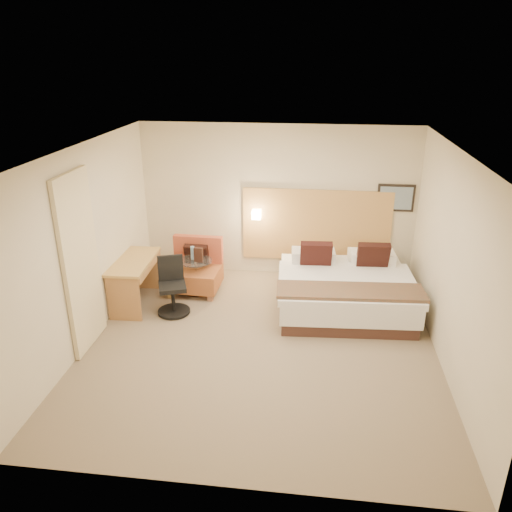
# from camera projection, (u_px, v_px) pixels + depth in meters

# --- Properties ---
(floor) EXTENTS (4.80, 5.00, 0.02)m
(floor) POSITION_uv_depth(u_px,v_px,m) (261.00, 345.00, 6.99)
(floor) COLOR #806E56
(floor) RESTS_ON ground
(ceiling) EXTENTS (4.80, 5.00, 0.02)m
(ceiling) POSITION_uv_depth(u_px,v_px,m) (261.00, 150.00, 5.95)
(ceiling) COLOR white
(ceiling) RESTS_ON floor
(wall_back) EXTENTS (4.80, 0.02, 2.70)m
(wall_back) POSITION_uv_depth(u_px,v_px,m) (277.00, 202.00, 8.78)
(wall_back) COLOR beige
(wall_back) RESTS_ON floor
(wall_front) EXTENTS (4.80, 0.02, 2.70)m
(wall_front) POSITION_uv_depth(u_px,v_px,m) (227.00, 368.00, 4.17)
(wall_front) COLOR beige
(wall_front) RESTS_ON floor
(wall_left) EXTENTS (0.02, 5.00, 2.70)m
(wall_left) POSITION_uv_depth(u_px,v_px,m) (84.00, 247.00, 6.74)
(wall_left) COLOR beige
(wall_left) RESTS_ON floor
(wall_right) EXTENTS (0.02, 5.00, 2.70)m
(wall_right) POSITION_uv_depth(u_px,v_px,m) (453.00, 264.00, 6.20)
(wall_right) COLOR beige
(wall_right) RESTS_ON floor
(headboard_panel) EXTENTS (2.60, 0.04, 1.30)m
(headboard_panel) POSITION_uv_depth(u_px,v_px,m) (316.00, 226.00, 8.81)
(headboard_panel) COLOR tan
(headboard_panel) RESTS_ON wall_back
(art_frame) EXTENTS (0.62, 0.03, 0.47)m
(art_frame) POSITION_uv_depth(u_px,v_px,m) (396.00, 198.00, 8.46)
(art_frame) COLOR black
(art_frame) RESTS_ON wall_back
(art_canvas) EXTENTS (0.54, 0.01, 0.39)m
(art_canvas) POSITION_uv_depth(u_px,v_px,m) (396.00, 198.00, 8.44)
(art_canvas) COLOR gray
(art_canvas) RESTS_ON wall_back
(lamp_arm) EXTENTS (0.02, 0.12, 0.02)m
(lamp_arm) POSITION_uv_depth(u_px,v_px,m) (257.00, 213.00, 8.81)
(lamp_arm) COLOR white
(lamp_arm) RESTS_ON wall_back
(lamp_shade) EXTENTS (0.15, 0.15, 0.15)m
(lamp_shade) POSITION_uv_depth(u_px,v_px,m) (256.00, 214.00, 8.75)
(lamp_shade) COLOR #FFEDC6
(lamp_shade) RESTS_ON wall_back
(curtain) EXTENTS (0.06, 0.90, 2.42)m
(curtain) POSITION_uv_depth(u_px,v_px,m) (81.00, 263.00, 6.56)
(curtain) COLOR beige
(curtain) RESTS_ON wall_left
(bottle_a) EXTENTS (0.07, 0.07, 0.22)m
(bottle_a) POSITION_uv_depth(u_px,v_px,m) (193.00, 253.00, 8.22)
(bottle_a) COLOR #84ABCC
(bottle_a) RESTS_ON side_table
(menu_folder) EXTENTS (0.15, 0.07, 0.24)m
(menu_folder) POSITION_uv_depth(u_px,v_px,m) (198.00, 255.00, 8.11)
(menu_folder) COLOR #321B14
(menu_folder) RESTS_ON side_table
(bed) EXTENTS (2.18, 2.14, 1.01)m
(bed) POSITION_uv_depth(u_px,v_px,m) (344.00, 288.00, 7.90)
(bed) COLOR #422721
(bed) RESTS_ON floor
(lounge_chair) EXTENTS (0.87, 0.77, 0.89)m
(lounge_chair) POSITION_uv_depth(u_px,v_px,m) (195.00, 270.00, 8.46)
(lounge_chair) COLOR tan
(lounge_chair) RESTS_ON floor
(side_table) EXTENTS (0.59, 0.59, 0.61)m
(side_table) POSITION_uv_depth(u_px,v_px,m) (196.00, 275.00, 8.31)
(side_table) COLOR white
(side_table) RESTS_ON floor
(desk) EXTENTS (0.60, 1.23, 0.76)m
(desk) POSITION_uv_depth(u_px,v_px,m) (136.00, 270.00, 7.91)
(desk) COLOR tan
(desk) RESTS_ON floor
(desk_chair) EXTENTS (0.65, 0.65, 0.89)m
(desk_chair) POSITION_uv_depth(u_px,v_px,m) (172.00, 291.00, 7.73)
(desk_chair) COLOR black
(desk_chair) RESTS_ON floor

